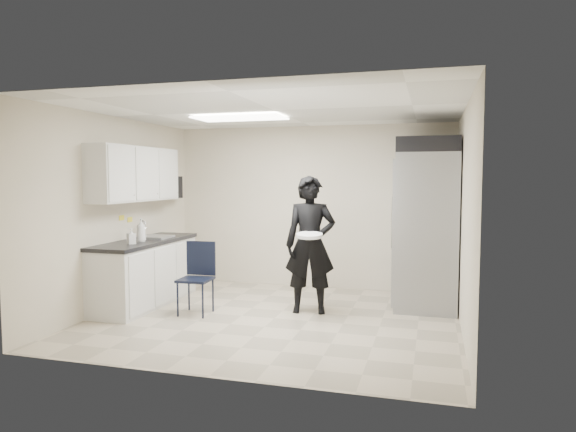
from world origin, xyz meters
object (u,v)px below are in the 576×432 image
(lower_counter, at_px, (146,274))
(man_tuxedo, at_px, (310,245))
(commercial_fridge, at_px, (427,230))
(folding_chair, at_px, (195,280))

(lower_counter, bearing_deg, man_tuxedo, 5.49)
(lower_counter, height_order, commercial_fridge, commercial_fridge)
(commercial_fridge, bearing_deg, man_tuxedo, -149.83)
(commercial_fridge, distance_m, folding_chair, 3.24)
(commercial_fridge, xyz_separation_m, folding_chair, (-2.88, -1.36, -0.60))
(folding_chair, xyz_separation_m, man_tuxedo, (1.41, 0.51, 0.45))
(commercial_fridge, relative_size, man_tuxedo, 1.17)
(man_tuxedo, bearing_deg, lower_counter, 174.54)
(commercial_fridge, xyz_separation_m, man_tuxedo, (-1.47, -0.85, -0.15))
(lower_counter, bearing_deg, folding_chair, -17.42)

